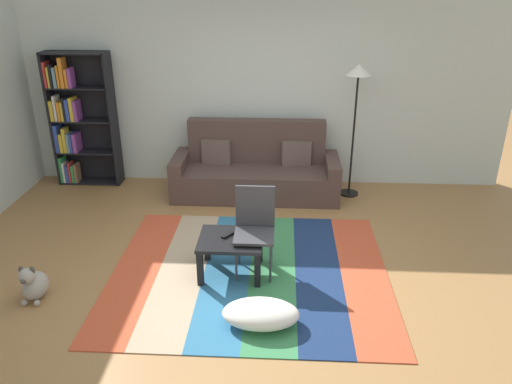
% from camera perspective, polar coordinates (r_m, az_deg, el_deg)
% --- Properties ---
extents(ground_plane, '(14.00, 14.00, 0.00)m').
position_cam_1_polar(ground_plane, '(5.19, -0.20, -9.27)').
color(ground_plane, '#9E7042').
extents(back_wall, '(6.80, 0.10, 2.70)m').
position_cam_1_polar(back_wall, '(7.05, 0.99, 11.71)').
color(back_wall, silver).
rests_on(back_wall, ground_plane).
extents(rug, '(2.83, 2.50, 0.01)m').
position_cam_1_polar(rug, '(5.18, -0.73, -9.24)').
color(rug, '#C64C2D').
rests_on(rug, ground_plane).
extents(couch, '(2.26, 0.80, 1.00)m').
position_cam_1_polar(couch, '(6.84, -0.02, 2.45)').
color(couch, '#4C3833').
rests_on(couch, ground_plane).
extents(bookshelf, '(0.90, 0.28, 1.89)m').
position_cam_1_polar(bookshelf, '(7.49, -20.05, 7.80)').
color(bookshelf, black).
rests_on(bookshelf, ground_plane).
extents(coffee_table, '(0.64, 0.55, 0.40)m').
position_cam_1_polar(coffee_table, '(5.02, -2.92, -6.08)').
color(coffee_table, black).
rests_on(coffee_table, rug).
extents(pouf, '(0.68, 0.41, 0.21)m').
position_cam_1_polar(pouf, '(4.44, 0.55, -13.87)').
color(pouf, white).
rests_on(pouf, rug).
extents(dog, '(0.22, 0.35, 0.40)m').
position_cam_1_polar(dog, '(5.17, -24.26, -9.67)').
color(dog, '#9E998E').
rests_on(dog, ground_plane).
extents(standing_lamp, '(0.32, 0.32, 1.80)m').
position_cam_1_polar(standing_lamp, '(6.61, 11.61, 11.73)').
color(standing_lamp, black).
rests_on(standing_lamp, ground_plane).
extents(tv_remote, '(0.13, 0.15, 0.02)m').
position_cam_1_polar(tv_remote, '(5.01, -3.30, -4.98)').
color(tv_remote, black).
rests_on(tv_remote, coffee_table).
extents(folding_chair, '(0.40, 0.40, 0.90)m').
position_cam_1_polar(folding_chair, '(4.99, -0.15, -3.59)').
color(folding_chair, '#38383D').
rests_on(folding_chair, ground_plane).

